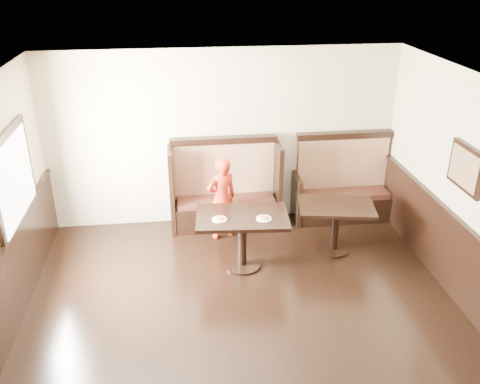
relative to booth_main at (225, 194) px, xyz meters
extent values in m
plane|color=black|center=(0.00, -3.30, -0.53)|extent=(7.00, 7.00, 0.00)
plane|color=beige|center=(0.00, 0.20, 0.87)|extent=(5.50, 0.00, 5.50)
plane|color=white|center=(0.00, -3.30, 2.27)|extent=(7.00, 7.00, 0.00)
cube|color=black|center=(-2.71, -1.40, 1.02)|extent=(0.05, 1.50, 1.20)
cube|color=white|center=(-2.69, -1.40, 1.02)|extent=(0.01, 1.30, 1.00)
cube|color=black|center=(2.71, -2.10, 1.17)|extent=(0.04, 0.70, 0.55)
cube|color=olive|center=(2.69, -2.10, 1.17)|extent=(0.01, 0.60, 0.45)
cube|color=black|center=(0.00, -0.08, -0.32)|extent=(1.60, 0.50, 0.42)
cube|color=#351911|center=(0.00, -0.08, -0.07)|extent=(1.54, 0.46, 0.09)
cube|color=#551311|center=(0.00, 0.13, 0.37)|extent=(1.60, 0.12, 0.92)
cube|color=black|center=(0.00, 0.13, 0.87)|extent=(1.68, 0.16, 0.10)
cube|color=black|center=(-0.84, 0.02, 0.15)|extent=(0.07, 0.72, 1.36)
cube|color=black|center=(0.84, 0.02, 0.15)|extent=(0.07, 0.72, 1.36)
cube|color=black|center=(1.95, -0.08, -0.32)|extent=(1.50, 0.50, 0.42)
cube|color=#351911|center=(1.95, -0.08, -0.07)|extent=(1.44, 0.46, 0.09)
cube|color=#551311|center=(1.95, 0.13, 0.37)|extent=(1.50, 0.12, 0.92)
cube|color=black|center=(1.95, 0.13, 0.87)|extent=(1.58, 0.16, 0.10)
cube|color=black|center=(1.16, 0.02, -0.13)|extent=(0.07, 0.72, 0.80)
cube|color=black|center=(2.74, 0.02, -0.13)|extent=(0.07, 0.72, 0.80)
cube|color=black|center=(0.11, -1.28, 0.25)|extent=(1.31, 0.88, 0.05)
cylinder|color=black|center=(0.11, -1.28, -0.15)|extent=(0.13, 0.13, 0.73)
cylinder|color=black|center=(0.11, -1.28, -0.51)|extent=(0.54, 0.54, 0.03)
cube|color=black|center=(1.52, -1.02, 0.20)|extent=(1.18, 0.88, 0.05)
cylinder|color=black|center=(1.52, -1.02, -0.18)|extent=(0.12, 0.12, 0.68)
cylinder|color=black|center=(1.52, -1.02, -0.51)|extent=(0.51, 0.51, 0.03)
imported|color=#B32713|center=(-0.09, -0.42, 0.13)|extent=(0.56, 0.47, 1.32)
cylinder|color=white|center=(-0.21, -1.35, 0.28)|extent=(0.20, 0.20, 0.01)
cylinder|color=tan|center=(-0.21, -1.35, 0.29)|extent=(0.13, 0.13, 0.02)
cylinder|color=#EABA54|center=(-0.21, -1.35, 0.31)|extent=(0.11, 0.11, 0.01)
cylinder|color=white|center=(0.39, -1.41, 0.28)|extent=(0.21, 0.21, 0.01)
cylinder|color=tan|center=(0.39, -1.41, 0.29)|extent=(0.13, 0.13, 0.02)
cylinder|color=#EABA54|center=(0.39, -1.41, 0.31)|extent=(0.11, 0.11, 0.01)
camera|label=1|loc=(-0.69, -7.33, 3.50)|focal=38.00mm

